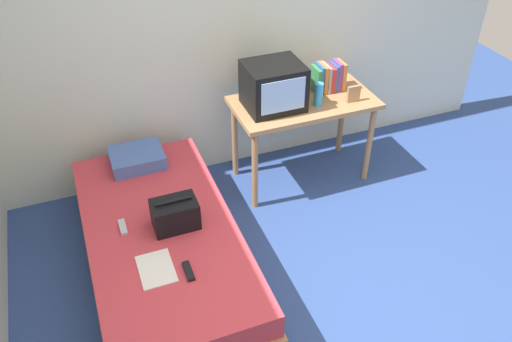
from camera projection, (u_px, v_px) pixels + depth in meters
ground_plane at (328, 323)px, 3.42m from camera, size 8.00×8.00×0.00m
wall_back at (224, 24)px, 4.13m from camera, size 5.20×0.10×2.60m
bed at (164, 251)px, 3.64m from camera, size 1.00×2.00×0.45m
desk at (303, 111)px, 4.28m from camera, size 1.16×0.60×0.77m
tv at (273, 86)px, 4.04m from camera, size 0.44×0.39×0.36m
water_bottle at (319, 94)px, 4.10m from camera, size 0.07×0.07×0.19m
book_row at (328, 77)px, 4.30m from camera, size 0.26×0.17×0.24m
picture_frame at (354, 94)px, 4.17m from camera, size 0.11×0.02×0.14m
pillow at (137, 158)px, 4.04m from camera, size 0.40×0.33×0.11m
handbag at (175, 214)px, 3.45m from camera, size 0.30×0.20×0.23m
magazine at (156, 269)px, 3.19m from camera, size 0.21×0.29×0.01m
remote_dark at (189, 271)px, 3.17m from camera, size 0.04×0.16×0.02m
remote_silver at (123, 227)px, 3.48m from camera, size 0.04×0.14×0.02m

